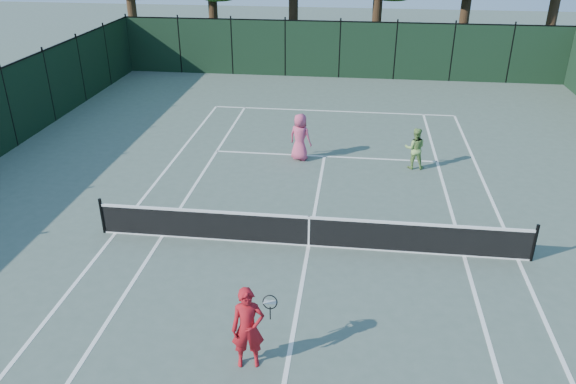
# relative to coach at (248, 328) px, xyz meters

# --- Properties ---
(ground) EXTENTS (90.00, 90.00, 0.00)m
(ground) POSITION_rel_coach_xyz_m (0.76, 4.60, -0.89)
(ground) COLOR #4C5C51
(ground) RESTS_ON ground
(sideline_doubles_left) EXTENTS (0.10, 23.77, 0.01)m
(sideline_doubles_left) POSITION_rel_coach_xyz_m (-4.72, 4.60, -0.89)
(sideline_doubles_left) COLOR white
(sideline_doubles_left) RESTS_ON ground
(sideline_doubles_right) EXTENTS (0.10, 23.77, 0.01)m
(sideline_doubles_right) POSITION_rel_coach_xyz_m (6.25, 4.60, -0.89)
(sideline_doubles_right) COLOR white
(sideline_doubles_right) RESTS_ON ground
(sideline_singles_left) EXTENTS (0.10, 23.77, 0.01)m
(sideline_singles_left) POSITION_rel_coach_xyz_m (-3.35, 4.60, -0.89)
(sideline_singles_left) COLOR white
(sideline_singles_left) RESTS_ON ground
(sideline_singles_right) EXTENTS (0.10, 23.77, 0.01)m
(sideline_singles_right) POSITION_rel_coach_xyz_m (4.88, 4.60, -0.89)
(sideline_singles_right) COLOR white
(sideline_singles_right) RESTS_ON ground
(baseline_far) EXTENTS (10.97, 0.10, 0.01)m
(baseline_far) POSITION_rel_coach_xyz_m (0.76, 16.49, -0.89)
(baseline_far) COLOR white
(baseline_far) RESTS_ON ground
(service_line_far) EXTENTS (8.23, 0.10, 0.01)m
(service_line_far) POSITION_rel_coach_xyz_m (0.76, 11.00, -0.89)
(service_line_far) COLOR white
(service_line_far) RESTS_ON ground
(center_service_line) EXTENTS (0.10, 12.80, 0.01)m
(center_service_line) POSITION_rel_coach_xyz_m (0.76, 4.60, -0.89)
(center_service_line) COLOR white
(center_service_line) RESTS_ON ground
(tennis_net) EXTENTS (11.69, 0.09, 1.06)m
(tennis_net) POSITION_rel_coach_xyz_m (0.76, 4.60, -0.41)
(tennis_net) COLOR black
(tennis_net) RESTS_ON ground
(fence_far) EXTENTS (24.00, 0.05, 3.00)m
(fence_far) POSITION_rel_coach_xyz_m (0.76, 22.60, 0.61)
(fence_far) COLOR black
(fence_far) RESTS_ON ground
(coach) EXTENTS (0.88, 0.76, 1.78)m
(coach) POSITION_rel_coach_xyz_m (0.00, 0.00, 0.00)
(coach) COLOR #AC131C
(coach) RESTS_ON ground
(player_pink) EXTENTS (1.00, 0.84, 1.73)m
(player_pink) POSITION_rel_coach_xyz_m (-0.12, 10.62, -0.02)
(player_pink) COLOR #CB476D
(player_pink) RESTS_ON ground
(player_green) EXTENTS (0.72, 0.57, 1.49)m
(player_green) POSITION_rel_coach_xyz_m (3.96, 10.34, -0.15)
(player_green) COLOR #80AB55
(player_green) RESTS_ON ground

